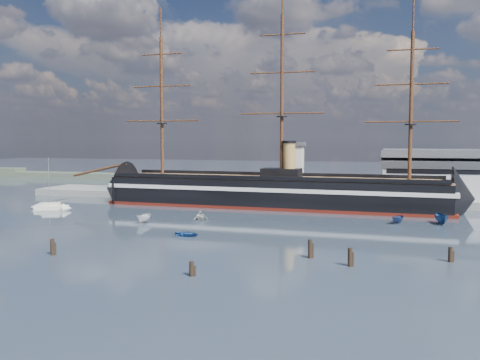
# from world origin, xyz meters

# --- Properties ---
(ground) EXTENTS (600.00, 600.00, 0.00)m
(ground) POSITION_xyz_m (0.00, 40.00, 0.00)
(ground) COLOR #2A3445
(ground) RESTS_ON ground
(quay) EXTENTS (180.00, 18.00, 2.00)m
(quay) POSITION_xyz_m (10.00, 76.00, 0.00)
(quay) COLOR slate
(quay) RESTS_ON ground
(quay_tower) EXTENTS (5.00, 5.00, 15.00)m
(quay_tower) POSITION_xyz_m (3.00, 73.00, 9.75)
(quay_tower) COLOR silver
(quay_tower) RESTS_ON ground
(shoreline) EXTENTS (120.00, 10.00, 4.00)m
(shoreline) POSITION_xyz_m (-139.23, 135.00, 1.45)
(shoreline) COLOR #3F4C38
(shoreline) RESTS_ON ground
(warship) EXTENTS (113.11, 18.91, 53.94)m
(warship) POSITION_xyz_m (-2.10, 60.00, 4.04)
(warship) COLOR black
(warship) RESTS_ON ground
(sailboat) EXTENTS (8.63, 5.43, 13.33)m
(sailboat) POSITION_xyz_m (-53.38, 38.57, 0.85)
(sailboat) COLOR #EBE9CF
(sailboat) RESTS_ON ground
(motorboat_a) EXTENTS (6.05, 2.39, 2.39)m
(motorboat_a) POSITION_xyz_m (-21.03, 25.60, 0.00)
(motorboat_a) COLOR silver
(motorboat_a) RESTS_ON ground
(motorboat_b) EXTENTS (1.60, 3.04, 1.35)m
(motorboat_b) POSITION_xyz_m (-6.45, 14.21, 0.00)
(motorboat_b) COLOR #214A8C
(motorboat_b) RESTS_ON ground
(motorboat_c) EXTENTS (5.31, 3.72, 2.00)m
(motorboat_c) POSITION_xyz_m (31.08, 40.89, 0.00)
(motorboat_c) COLOR navy
(motorboat_c) RESTS_ON ground
(motorboat_d) EXTENTS (6.45, 5.84, 2.24)m
(motorboat_d) POSITION_xyz_m (-11.12, 33.66, 0.00)
(motorboat_d) COLOR silver
(motorboat_d) RESTS_ON ground
(motorboat_f) EXTENTS (7.28, 3.82, 2.77)m
(motorboat_f) POSITION_xyz_m (40.02, 42.49, 0.00)
(motorboat_f) COLOR navy
(motorboat_f) RESTS_ON ground
(piling_near_left) EXTENTS (0.64, 0.64, 3.25)m
(piling_near_left) POSITION_xyz_m (-20.43, -6.71, 0.00)
(piling_near_left) COLOR black
(piling_near_left) RESTS_ON ground
(piling_near_mid) EXTENTS (0.64, 0.64, 2.72)m
(piling_near_mid) POSITION_xyz_m (5.08, -12.43, 0.00)
(piling_near_mid) COLOR black
(piling_near_mid) RESTS_ON ground
(piling_near_right) EXTENTS (0.64, 0.64, 3.38)m
(piling_near_right) POSITION_xyz_m (24.64, -1.06, 0.00)
(piling_near_right) COLOR black
(piling_near_right) RESTS_ON ground
(piling_far_right) EXTENTS (0.64, 0.64, 2.94)m
(piling_far_right) POSITION_xyz_m (38.55, 5.93, 0.00)
(piling_far_right) COLOR black
(piling_far_right) RESTS_ON ground
(piling_extra) EXTENTS (0.64, 0.64, 3.59)m
(piling_extra) POSITION_xyz_m (18.37, 2.55, 0.00)
(piling_extra) COLOR black
(piling_extra) RESTS_ON ground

